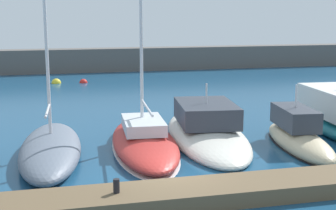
% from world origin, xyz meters
% --- Properties ---
extents(ground_plane, '(120.00, 120.00, 0.00)m').
position_xyz_m(ground_plane, '(0.00, 0.00, 0.00)').
color(ground_plane, navy).
extents(dock_pier, '(27.60, 1.86, 0.55)m').
position_xyz_m(dock_pier, '(0.00, -1.82, 0.27)').
color(dock_pier, brown).
rests_on(dock_pier, ground_plane).
extents(breakwater_seawall, '(108.00, 2.06, 2.32)m').
position_xyz_m(breakwater_seawall, '(0.00, 33.45, 1.16)').
color(breakwater_seawall, '#5B5651').
rests_on(breakwater_seawall, ground_plane).
extents(sailboat_slate_third, '(2.99, 8.63, 16.35)m').
position_xyz_m(sailboat_slate_third, '(-4.13, 4.29, 0.42)').
color(sailboat_slate_third, slate).
rests_on(sailboat_slate_third, ground_plane).
extents(sailboat_red_fourth, '(3.38, 8.85, 17.04)m').
position_xyz_m(sailboat_red_fourth, '(-0.10, 4.52, 0.44)').
color(sailboat_red_fourth, '#B72D28').
rests_on(sailboat_red_fourth, ground_plane).
extents(motorboat_ivory_fifth, '(4.64, 10.56, 3.10)m').
position_xyz_m(motorboat_ivory_fifth, '(3.17, 5.65, 0.38)').
color(motorboat_ivory_fifth, silver).
rests_on(motorboat_ivory_fifth, ground_plane).
extents(motorboat_sand_sixth, '(2.61, 6.65, 3.04)m').
position_xyz_m(motorboat_sand_sixth, '(6.75, 3.28, 0.47)').
color(motorboat_sand_sixth, beige).
rests_on(motorboat_sand_sixth, ground_plane).
extents(mooring_buoy_red, '(0.67, 0.67, 0.67)m').
position_xyz_m(mooring_buoy_red, '(-1.26, 25.72, 0.00)').
color(mooring_buoy_red, red).
rests_on(mooring_buoy_red, ground_plane).
extents(mooring_buoy_yellow, '(0.80, 0.80, 0.80)m').
position_xyz_m(mooring_buoy_yellow, '(-3.52, 26.00, 0.00)').
color(mooring_buoy_yellow, yellow).
rests_on(mooring_buoy_yellow, ground_plane).
extents(dock_bollard, '(0.20, 0.20, 0.44)m').
position_xyz_m(dock_bollard, '(-2.20, -1.82, 0.77)').
color(dock_bollard, black).
rests_on(dock_bollard, dock_pier).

